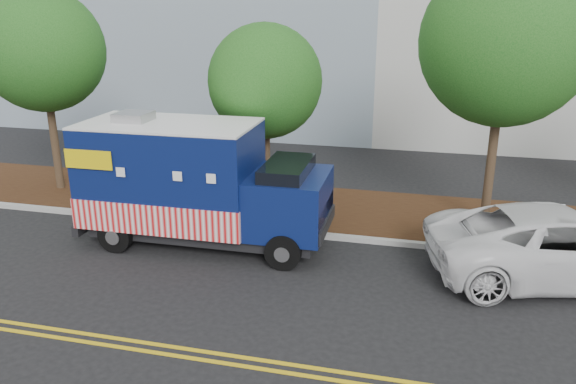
# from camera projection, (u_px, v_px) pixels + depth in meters

# --- Properties ---
(ground) EXTENTS (120.00, 120.00, 0.00)m
(ground) POSITION_uv_depth(u_px,v_px,m) (249.00, 253.00, 14.79)
(ground) COLOR black
(ground) RESTS_ON ground
(curb) EXTENTS (120.00, 0.18, 0.15)m
(curb) POSITION_uv_depth(u_px,v_px,m) (264.00, 230.00, 16.05)
(curb) COLOR #9E9E99
(curb) RESTS_ON ground
(mulch_strip) EXTENTS (120.00, 4.00, 0.15)m
(mulch_strip) POSITION_uv_depth(u_px,v_px,m) (282.00, 206.00, 17.98)
(mulch_strip) COLOR black
(mulch_strip) RESTS_ON ground
(centerline_near) EXTENTS (120.00, 0.10, 0.01)m
(centerline_near) POSITION_uv_depth(u_px,v_px,m) (179.00, 348.00, 10.69)
(centerline_near) COLOR gold
(centerline_near) RESTS_ON ground
(centerline_far) EXTENTS (120.00, 0.10, 0.01)m
(centerline_far) POSITION_uv_depth(u_px,v_px,m) (173.00, 355.00, 10.46)
(centerline_far) COLOR gold
(centerline_far) RESTS_ON ground
(tree_a) EXTENTS (3.97, 3.97, 6.79)m
(tree_a) POSITION_uv_depth(u_px,v_px,m) (42.00, 50.00, 18.06)
(tree_a) COLOR #38281C
(tree_a) RESTS_ON ground
(tree_b) EXTENTS (3.45, 3.45, 5.74)m
(tree_b) POSITION_uv_depth(u_px,v_px,m) (265.00, 82.00, 16.84)
(tree_b) COLOR #38281C
(tree_b) RESTS_ON ground
(tree_c) EXTENTS (4.52, 4.52, 7.54)m
(tree_c) POSITION_uv_depth(u_px,v_px,m) (505.00, 42.00, 14.79)
(tree_c) COLOR #38281C
(tree_c) RESTS_ON ground
(sign_post) EXTENTS (0.06, 0.06, 2.40)m
(sign_post) POSITION_uv_depth(u_px,v_px,m) (188.00, 183.00, 16.54)
(sign_post) COLOR #473828
(sign_post) RESTS_ON ground
(food_truck) EXTENTS (6.72, 2.64, 3.52)m
(food_truck) POSITION_uv_depth(u_px,v_px,m) (193.00, 186.00, 15.00)
(food_truck) COLOR black
(food_truck) RESTS_ON ground
(white_car) EXTENTS (6.71, 4.25, 1.73)m
(white_car) POSITION_uv_depth(u_px,v_px,m) (562.00, 245.00, 13.16)
(white_car) COLOR white
(white_car) RESTS_ON ground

